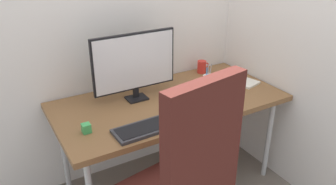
{
  "coord_description": "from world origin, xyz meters",
  "views": [
    {
      "loc": [
        -1.09,
        -1.85,
        1.8
      ],
      "look_at": [
        -0.06,
        -0.08,
        0.83
      ],
      "focal_mm": 36.61,
      "sensor_mm": 36.0,
      "label": 1
    }
  ],
  "objects_px": {
    "mouse": "(190,112)",
    "notebook": "(246,83)",
    "pen_holder": "(209,81)",
    "monitor": "(135,63)",
    "coffee_mug": "(202,67)",
    "desk_clamp_accessory": "(86,128)",
    "keyboard": "(149,127)"
  },
  "relations": [
    {
      "from": "keyboard",
      "to": "mouse",
      "type": "height_order",
      "value": "mouse"
    },
    {
      "from": "desk_clamp_accessory",
      "to": "mouse",
      "type": "bearing_deg",
      "value": -10.94
    },
    {
      "from": "notebook",
      "to": "mouse",
      "type": "bearing_deg",
      "value": -177.93
    },
    {
      "from": "monitor",
      "to": "coffee_mug",
      "type": "distance_m",
      "value": 0.74
    },
    {
      "from": "monitor",
      "to": "coffee_mug",
      "type": "xyz_separation_m",
      "value": [
        0.68,
        0.17,
        -0.21
      ]
    },
    {
      "from": "mouse",
      "to": "pen_holder",
      "type": "xyz_separation_m",
      "value": [
        0.36,
        0.29,
        0.03
      ]
    },
    {
      "from": "desk_clamp_accessory",
      "to": "keyboard",
      "type": "bearing_deg",
      "value": -24.09
    },
    {
      "from": "monitor",
      "to": "mouse",
      "type": "distance_m",
      "value": 0.5
    },
    {
      "from": "coffee_mug",
      "to": "desk_clamp_accessory",
      "type": "height_order",
      "value": "coffee_mug"
    },
    {
      "from": "mouse",
      "to": "desk_clamp_accessory",
      "type": "relative_size",
      "value": 1.95
    },
    {
      "from": "coffee_mug",
      "to": "desk_clamp_accessory",
      "type": "xyz_separation_m",
      "value": [
        -1.13,
        -0.43,
        -0.02
      ]
    },
    {
      "from": "mouse",
      "to": "pen_holder",
      "type": "distance_m",
      "value": 0.46
    },
    {
      "from": "notebook",
      "to": "desk_clamp_accessory",
      "type": "xyz_separation_m",
      "value": [
        -1.29,
        -0.07,
        0.02
      ]
    },
    {
      "from": "keyboard",
      "to": "coffee_mug",
      "type": "distance_m",
      "value": 0.99
    },
    {
      "from": "coffee_mug",
      "to": "desk_clamp_accessory",
      "type": "distance_m",
      "value": 1.21
    },
    {
      "from": "keyboard",
      "to": "mouse",
      "type": "distance_m",
      "value": 0.31
    },
    {
      "from": "keyboard",
      "to": "desk_clamp_accessory",
      "type": "bearing_deg",
      "value": 155.91
    },
    {
      "from": "monitor",
      "to": "keyboard",
      "type": "height_order",
      "value": "monitor"
    },
    {
      "from": "pen_holder",
      "to": "coffee_mug",
      "type": "bearing_deg",
      "value": 64.92
    },
    {
      "from": "mouse",
      "to": "pen_holder",
      "type": "bearing_deg",
      "value": 24.96
    },
    {
      "from": "coffee_mug",
      "to": "notebook",
      "type": "bearing_deg",
      "value": -65.42
    },
    {
      "from": "notebook",
      "to": "coffee_mug",
      "type": "relative_size",
      "value": 1.5
    },
    {
      "from": "pen_holder",
      "to": "keyboard",
      "type": "bearing_deg",
      "value": -154.83
    },
    {
      "from": "desk_clamp_accessory",
      "to": "coffee_mug",
      "type": "bearing_deg",
      "value": 20.95
    },
    {
      "from": "monitor",
      "to": "desk_clamp_accessory",
      "type": "bearing_deg",
      "value": -149.48
    },
    {
      "from": "pen_holder",
      "to": "notebook",
      "type": "relative_size",
      "value": 1.14
    },
    {
      "from": "pen_holder",
      "to": "mouse",
      "type": "bearing_deg",
      "value": -140.94
    },
    {
      "from": "pen_holder",
      "to": "desk_clamp_accessory",
      "type": "relative_size",
      "value": 3.28
    },
    {
      "from": "mouse",
      "to": "notebook",
      "type": "distance_m",
      "value": 0.68
    },
    {
      "from": "mouse",
      "to": "coffee_mug",
      "type": "bearing_deg",
      "value": 34.99
    },
    {
      "from": "keyboard",
      "to": "mouse",
      "type": "relative_size",
      "value": 3.99
    },
    {
      "from": "pen_holder",
      "to": "monitor",
      "type": "bearing_deg",
      "value": 170.25
    }
  ]
}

